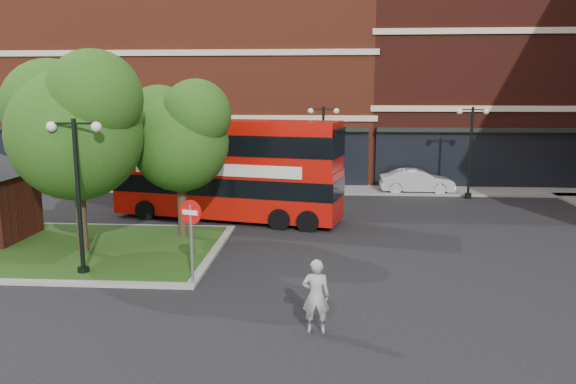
# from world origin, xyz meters

# --- Properties ---
(ground) EXTENTS (120.00, 120.00, 0.00)m
(ground) POSITION_xyz_m (0.00, 0.00, 0.00)
(ground) COLOR black
(ground) RESTS_ON ground
(pavement_far) EXTENTS (44.00, 3.00, 0.12)m
(pavement_far) POSITION_xyz_m (0.00, 16.50, 0.06)
(pavement_far) COLOR slate
(pavement_far) RESTS_ON ground
(terrace_far_left) EXTENTS (26.00, 12.00, 14.00)m
(terrace_far_left) POSITION_xyz_m (-8.00, 24.00, 7.00)
(terrace_far_left) COLOR maroon
(terrace_far_left) RESTS_ON ground
(terrace_far_right) EXTENTS (18.00, 12.00, 16.00)m
(terrace_far_right) POSITION_xyz_m (14.00, 24.00, 8.00)
(terrace_far_right) COLOR #471911
(terrace_far_right) RESTS_ON ground
(traffic_island) EXTENTS (12.60, 7.60, 0.15)m
(traffic_island) POSITION_xyz_m (-8.00, 3.00, 0.07)
(traffic_island) COLOR gray
(traffic_island) RESTS_ON ground
(tree_island_west) EXTENTS (5.40, 4.71, 7.21)m
(tree_island_west) POSITION_xyz_m (-6.60, 2.58, 4.79)
(tree_island_west) COLOR #2D2116
(tree_island_west) RESTS_ON ground
(tree_island_east) EXTENTS (4.46, 3.90, 6.29)m
(tree_island_east) POSITION_xyz_m (-3.58, 5.06, 4.24)
(tree_island_east) COLOR #2D2116
(tree_island_east) RESTS_ON ground
(lamp_island) EXTENTS (1.72, 0.36, 5.00)m
(lamp_island) POSITION_xyz_m (-5.50, 0.20, 2.83)
(lamp_island) COLOR black
(lamp_island) RESTS_ON ground
(lamp_far_left) EXTENTS (1.72, 0.36, 5.00)m
(lamp_far_left) POSITION_xyz_m (2.00, 14.50, 2.83)
(lamp_far_left) COLOR black
(lamp_far_left) RESTS_ON ground
(lamp_far_right) EXTENTS (1.72, 0.36, 5.00)m
(lamp_far_right) POSITION_xyz_m (10.00, 14.50, 2.83)
(lamp_far_right) COLOR black
(lamp_far_right) RESTS_ON ground
(bus) EXTENTS (10.70, 4.69, 3.99)m
(bus) POSITION_xyz_m (-2.35, 8.57, 2.62)
(bus) COLOR #B00E07
(bus) RESTS_ON ground
(woman) EXTENTS (0.68, 0.45, 1.85)m
(woman) POSITION_xyz_m (1.96, -3.50, 0.92)
(woman) COLOR gray
(woman) RESTS_ON ground
(car_silver) EXTENTS (4.71, 2.06, 1.58)m
(car_silver) POSITION_xyz_m (-3.16, 14.50, 0.79)
(car_silver) COLOR #A5A7AC
(car_silver) RESTS_ON ground
(car_white) EXTENTS (4.23, 1.48, 1.39)m
(car_white) POSITION_xyz_m (7.43, 16.00, 0.70)
(car_white) COLOR silver
(car_white) RESTS_ON ground
(no_entry_sign) EXTENTS (0.71, 0.31, 2.66)m
(no_entry_sign) POSITION_xyz_m (-1.80, -0.50, 1.90)
(no_entry_sign) COLOR slate
(no_entry_sign) RESTS_ON ground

